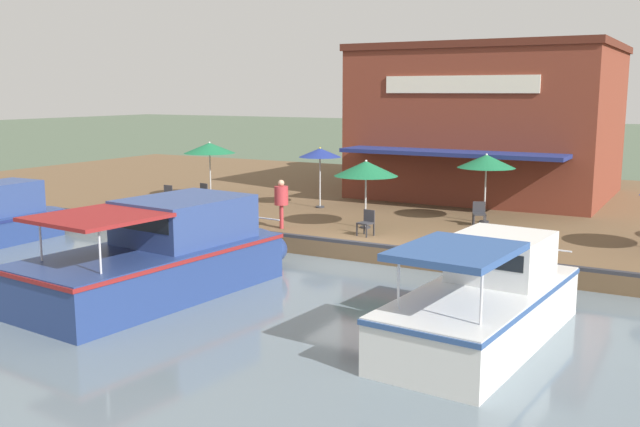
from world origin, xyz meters
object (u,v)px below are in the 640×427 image
(waterfront_restaurant, at_px, (489,121))
(tree_upstream_bank, at_px, (434,100))
(tree_behind_restaurant, at_px, (389,106))
(patio_umbrella_mid_patio_left, at_px, (210,148))
(patio_umbrella_back_row, at_px, (486,161))
(cafe_chair_mid_patio, at_px, (202,192))
(cafe_chair_back_row_seat, at_px, (166,194))
(person_at_quay_edge, at_px, (281,198))
(cafe_chair_facing_river, at_px, (367,221))
(patio_umbrella_near_quay_edge, at_px, (366,169))
(patio_umbrella_mid_patio_right, at_px, (320,153))
(motorboat_nearest_quay, at_px, (494,298))
(motorboat_mid_row, at_px, (176,255))
(cafe_chair_under_first_umbrella, at_px, (479,212))

(waterfront_restaurant, distance_m, tree_upstream_bank, 5.23)
(tree_behind_restaurant, bearing_deg, patio_umbrella_mid_patio_left, -11.19)
(patio_umbrella_back_row, relative_size, cafe_chair_mid_patio, 2.97)
(cafe_chair_mid_patio, bearing_deg, cafe_chair_back_row_seat, -36.24)
(cafe_chair_mid_patio, distance_m, person_at_quay_edge, 6.75)
(cafe_chair_facing_river, bearing_deg, patio_umbrella_near_quay_edge, -152.49)
(patio_umbrella_near_quay_edge, xyz_separation_m, cafe_chair_facing_river, (1.17, 0.61, -1.62))
(patio_umbrella_mid_patio_left, relative_size, tree_behind_restaurant, 0.45)
(patio_umbrella_back_row, distance_m, tree_upstream_bank, 12.43)
(patio_umbrella_mid_patio_right, relative_size, patio_umbrella_mid_patio_left, 0.98)
(patio_umbrella_back_row, bearing_deg, person_at_quay_edge, -52.45)
(patio_umbrella_mid_patio_right, height_order, patio_umbrella_near_quay_edge, patio_umbrella_mid_patio_right)
(patio_umbrella_near_quay_edge, height_order, motorboat_nearest_quay, patio_umbrella_near_quay_edge)
(cafe_chair_back_row_seat, height_order, motorboat_nearest_quay, motorboat_nearest_quay)
(cafe_chair_back_row_seat, bearing_deg, tree_upstream_bank, 153.19)
(person_at_quay_edge, bearing_deg, motorboat_mid_row, 6.05)
(patio_umbrella_mid_patio_left, relative_size, cafe_chair_facing_river, 2.99)
(cafe_chair_facing_river, bearing_deg, patio_umbrella_mid_patio_right, -135.77)
(cafe_chair_mid_patio, bearing_deg, patio_umbrella_near_quay_edge, 79.12)
(patio_umbrella_near_quay_edge, relative_size, cafe_chair_mid_patio, 2.82)
(cafe_chair_under_first_umbrella, bearing_deg, person_at_quay_edge, -56.89)
(cafe_chair_back_row_seat, height_order, person_at_quay_edge, person_at_quay_edge)
(patio_umbrella_back_row, xyz_separation_m, tree_behind_restaurant, (-13.20, -9.64, 1.65))
(waterfront_restaurant, bearing_deg, cafe_chair_facing_river, -3.23)
(cafe_chair_mid_patio, distance_m, cafe_chair_under_first_umbrella, 11.89)
(patio_umbrella_near_quay_edge, relative_size, tree_behind_restaurant, 0.42)
(waterfront_restaurant, bearing_deg, cafe_chair_under_first_umbrella, 14.37)
(patio_umbrella_mid_patio_left, distance_m, motorboat_mid_row, 12.90)
(cafe_chair_back_row_seat, height_order, tree_behind_restaurant, tree_behind_restaurant)
(tree_behind_restaurant, bearing_deg, tree_upstream_bank, 55.46)
(tree_behind_restaurant, bearing_deg, waterfront_restaurant, 52.54)
(patio_umbrella_back_row, distance_m, cafe_chair_under_first_umbrella, 1.89)
(patio_umbrella_mid_patio_left, bearing_deg, cafe_chair_back_row_seat, -10.68)
(motorboat_mid_row, distance_m, tree_behind_restaurant, 24.71)
(cafe_chair_mid_patio, relative_size, cafe_chair_back_row_seat, 1.00)
(patio_umbrella_near_quay_edge, bearing_deg, motorboat_mid_row, -13.58)
(cafe_chair_back_row_seat, bearing_deg, person_at_quay_edge, 74.81)
(patio_umbrella_mid_patio_right, bearing_deg, cafe_chair_back_row_seat, -65.25)
(patio_umbrella_mid_patio_left, xyz_separation_m, cafe_chair_under_first_umbrella, (0.43, 12.31, -1.79))
(cafe_chair_facing_river, bearing_deg, cafe_chair_back_row_seat, -99.00)
(patio_umbrella_mid_patio_left, height_order, motorboat_nearest_quay, patio_umbrella_mid_patio_left)
(patio_umbrella_back_row, bearing_deg, patio_umbrella_mid_patio_left, -88.84)
(cafe_chair_under_first_umbrella, distance_m, tree_upstream_bank, 13.41)
(cafe_chair_back_row_seat, distance_m, motorboat_mid_row, 11.15)
(patio_umbrella_near_quay_edge, relative_size, patio_umbrella_mid_patio_left, 0.94)
(motorboat_nearest_quay, bearing_deg, patio_umbrella_mid_patio_right, -135.47)
(patio_umbrella_near_quay_edge, xyz_separation_m, cafe_chair_mid_patio, (-1.64, -8.53, -1.62))
(cafe_chair_mid_patio, height_order, person_at_quay_edge, person_at_quay_edge)
(patio_umbrella_near_quay_edge, distance_m, cafe_chair_mid_patio, 8.83)
(tree_upstream_bank, bearing_deg, cafe_chair_under_first_umbrella, 27.87)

